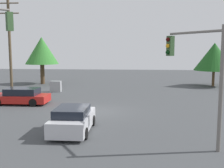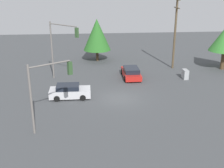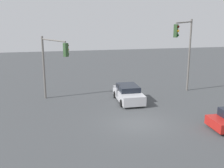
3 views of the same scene
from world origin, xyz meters
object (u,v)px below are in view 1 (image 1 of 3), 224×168
(sedan_silver, at_px, (73,120))
(electrical_cabinet, at_px, (56,86))
(traffic_signal_main, at_px, (196,64))
(sedan_red, at_px, (20,96))

(sedan_silver, relative_size, electrical_cabinet, 3.62)
(sedan_silver, bearing_deg, traffic_signal_main, -10.54)
(sedan_red, bearing_deg, sedan_silver, -140.62)
(traffic_signal_main, bearing_deg, sedan_red, 22.63)
(sedan_red, height_order, traffic_signal_main, traffic_signal_main)
(traffic_signal_main, relative_size, electrical_cabinet, 4.86)
(sedan_silver, distance_m, electrical_cabinet, 14.62)
(sedan_red, relative_size, sedan_silver, 1.13)
(sedan_red, relative_size, traffic_signal_main, 0.84)
(sedan_red, xyz_separation_m, traffic_signal_main, (-12.20, 8.42, 3.18))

